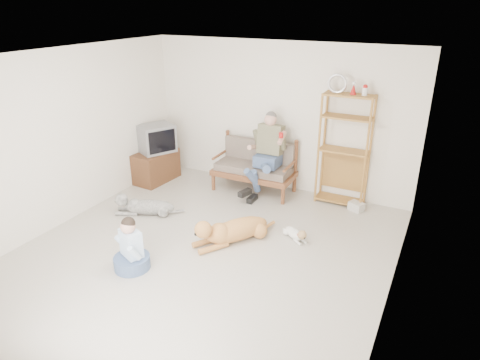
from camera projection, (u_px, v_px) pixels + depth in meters
The scene contains 17 objects.
floor at pixel (203, 254), 6.07m from camera, with size 5.50×5.50×0.00m, color beige.
ceiling at pixel (195, 58), 5.02m from camera, with size 5.50×5.50×0.00m, color silver.
wall_back at pixel (279, 117), 7.80m from camera, with size 5.00×5.00×0.00m, color white.
wall_front at pixel (10, 279), 3.28m from camera, with size 5.00×5.00×0.00m, color white.
wall_left at pixel (61, 139), 6.58m from camera, with size 5.50×5.50×0.00m, color white.
wall_right at pixel (401, 203), 4.50m from camera, with size 5.50×5.50×0.00m, color white.
loveseat at pixel (255, 165), 7.96m from camera, with size 1.51×0.72×0.95m.
man at pixel (264, 160), 7.59m from camera, with size 0.58×0.83×1.35m.
etagere at pixel (344, 149), 7.25m from camera, with size 0.86×0.38×2.24m.
book_stack at pixel (356, 206), 7.30m from camera, with size 0.23×0.17×0.15m, color white.
tv_stand at pixel (156, 166), 8.44m from camera, with size 0.57×0.94×0.60m.
crt_tv at pixel (156, 138), 8.24m from camera, with size 0.74×0.80×0.53m.
wall_outlet at pixel (220, 161), 8.72m from camera, with size 0.12×0.02×0.08m, color white.
golden_retriever at pixel (231, 230), 6.32m from camera, with size 0.90×1.31×0.45m.
shaggy_dog at pixel (143, 206), 7.16m from camera, with size 1.11×0.61×0.36m.
terrier at pixel (296, 234), 6.41m from camera, with size 0.50×0.38×0.21m.
child at pixel (131, 250), 5.66m from camera, with size 0.48×0.48×0.76m.
Camera 1 is at (2.81, -4.38, 3.33)m, focal length 32.00 mm.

